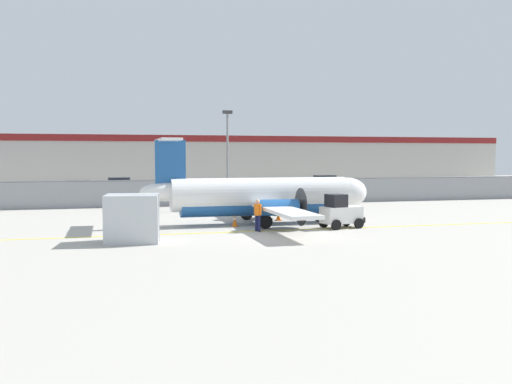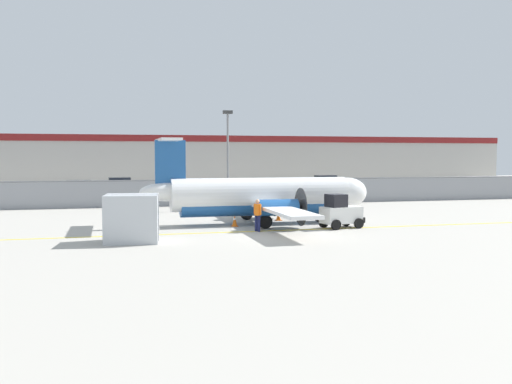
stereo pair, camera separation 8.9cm
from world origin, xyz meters
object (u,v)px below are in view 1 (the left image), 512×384
object	(u,v)px
baggage_tug	(341,213)
parked_car_0	(29,192)
parked_car_4	(231,187)
parked_car_6	(303,188)
ground_crew_worker	(258,213)
apron_light_pole	(228,151)
parked_car_1	(77,189)
cargo_container	(132,218)
parked_car_7	(324,182)
traffic_cone_near_left	(235,221)
commuter_airplane	(264,196)
parked_car_5	(270,186)
parked_car_2	(120,185)
parked_car_3	(183,190)
traffic_cone_near_right	(278,215)

from	to	relation	value
baggage_tug	parked_car_0	xyz separation A→B (m)	(-18.94, 22.80, 0.04)
parked_car_4	parked_car_6	size ratio (longest dim) A/B	1.00
ground_crew_worker	apron_light_pole	distance (m)	12.78
parked_car_1	parked_car_6	size ratio (longest dim) A/B	1.01
parked_car_0	parked_car_1	size ratio (longest dim) A/B	0.98
cargo_container	parked_car_7	distance (m)	41.88
baggage_tug	ground_crew_worker	world-z (taller)	baggage_tug
baggage_tug	parked_car_1	world-z (taller)	baggage_tug
baggage_tug	traffic_cone_near_left	distance (m)	5.92
cargo_container	traffic_cone_near_left	xyz separation A→B (m)	(5.82, 4.49, -0.79)
commuter_airplane	baggage_tug	bearing A→B (deg)	-40.53
cargo_container	parked_car_7	world-z (taller)	cargo_container
parked_car_5	cargo_container	bearing A→B (deg)	64.67
parked_car_2	parked_car_3	xyz separation A→B (m)	(5.34, -9.43, 0.00)
parked_car_3	parked_car_4	bearing A→B (deg)	29.97
ground_crew_worker	parked_car_4	world-z (taller)	same
parked_car_0	parked_car_4	distance (m)	18.70
commuter_airplane	parked_car_4	size ratio (longest dim) A/B	3.75
traffic_cone_near_right	parked_car_0	xyz separation A→B (m)	(-16.69, 18.44, 0.58)
ground_crew_worker	parked_car_5	distance (m)	27.35
commuter_airplane	baggage_tug	size ratio (longest dim) A/B	6.37
traffic_cone_near_right	parked_car_7	world-z (taller)	parked_car_7
commuter_airplane	traffic_cone_near_left	distance (m)	2.49
traffic_cone_near_left	cargo_container	bearing A→B (deg)	-142.36
parked_car_4	parked_car_7	world-z (taller)	same
cargo_container	traffic_cone_near_left	size ratio (longest dim) A/B	4.11
commuter_airplane	parked_car_5	xyz separation A→B (m)	(6.86, 22.90, -0.71)
baggage_tug	parked_car_3	distance (m)	23.36
baggage_tug	ground_crew_worker	bearing A→B (deg)	170.17
parked_car_5	ground_crew_worker	bearing A→B (deg)	74.84
parked_car_6	parked_car_7	distance (m)	11.52
parked_car_2	apron_light_pole	xyz separation A→B (m)	(7.33, -19.96, 3.41)
parked_car_5	parked_car_7	bearing A→B (deg)	-139.46
traffic_cone_near_right	parked_car_7	bearing A→B (deg)	63.61
parked_car_7	parked_car_4	bearing A→B (deg)	21.65
parked_car_1	cargo_container	bearing A→B (deg)	93.94
parked_car_1	parked_car_5	xyz separation A→B (m)	(18.50, 0.10, 0.00)
cargo_container	parked_car_2	distance (m)	34.37
parked_car_4	parked_car_7	bearing A→B (deg)	-155.03
traffic_cone_near_right	parked_car_0	distance (m)	24.88
parked_car_5	parked_car_6	bearing A→B (deg)	130.08
parked_car_0	parked_car_7	size ratio (longest dim) A/B	0.97
traffic_cone_near_left	commuter_airplane	bearing A→B (deg)	23.31
parked_car_2	parked_car_6	world-z (taller)	same
cargo_container	parked_car_7	bearing A→B (deg)	63.61
parked_car_4	apron_light_pole	size ratio (longest dim) A/B	0.59
traffic_cone_near_right	parked_car_3	world-z (taller)	parked_car_3
traffic_cone_near_left	apron_light_pole	distance (m)	10.81
parked_car_2	parked_car_4	xyz separation A→B (m)	(10.59, -5.78, 0.00)
parked_car_5	parked_car_7	size ratio (longest dim) A/B	0.98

